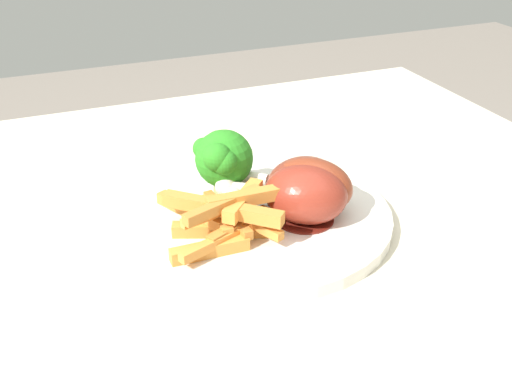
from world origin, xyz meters
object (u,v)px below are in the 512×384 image
(broccoli_floret_front, at_px, (223,158))
(chicken_drumstick_extra, at_px, (306,186))
(dinner_plate, at_px, (256,217))
(broccoli_floret_middle, at_px, (225,157))
(carrot_fries_pile, at_px, (226,217))
(chicken_drumstick_near, at_px, (301,185))
(chicken_drumstick_far, at_px, (302,195))
(dining_table, at_px, (215,375))

(broccoli_floret_front, height_order, chicken_drumstick_extra, broccoli_floret_front)
(dinner_plate, relative_size, broccoli_floret_middle, 3.88)
(broccoli_floret_front, distance_m, carrot_fries_pile, 0.07)
(dinner_plate, height_order, broccoli_floret_front, broccoli_floret_front)
(chicken_drumstick_near, xyz_separation_m, chicken_drumstick_far, (0.01, 0.02, 0.00))
(dinner_plate, bearing_deg, chicken_drumstick_extra, 160.93)
(broccoli_floret_front, xyz_separation_m, broccoli_floret_middle, (-0.00, -0.01, -0.00))
(dinner_plate, height_order, broccoli_floret_middle, broccoli_floret_middle)
(dining_table, relative_size, carrot_fries_pile, 7.98)
(broccoli_floret_front, distance_m, chicken_drumstick_far, 0.08)
(dinner_plate, distance_m, chicken_drumstick_near, 0.05)
(chicken_drumstick_near, distance_m, chicken_drumstick_extra, 0.01)
(chicken_drumstick_extra, bearing_deg, broccoli_floret_middle, -44.02)
(dining_table, height_order, chicken_drumstick_far, chicken_drumstick_far)
(dining_table, height_order, chicken_drumstick_near, chicken_drumstick_near)
(chicken_drumstick_far, bearing_deg, broccoli_floret_middle, -56.06)
(broccoli_floret_front, height_order, chicken_drumstick_near, broccoli_floret_front)
(broccoli_floret_front, distance_m, chicken_drumstick_extra, 0.08)
(dining_table, distance_m, broccoli_floret_front, 0.20)
(dining_table, height_order, dinner_plate, dinner_plate)
(carrot_fries_pile, bearing_deg, dinner_plate, -143.91)
(chicken_drumstick_near, relative_size, chicken_drumstick_extra, 0.98)
(dinner_plate, relative_size, chicken_drumstick_near, 2.17)
(chicken_drumstick_near, xyz_separation_m, chicken_drumstick_extra, (-0.00, 0.01, 0.00))
(dining_table, xyz_separation_m, dinner_plate, (-0.06, -0.05, 0.13))
(dinner_plate, relative_size, broccoli_floret_front, 3.64)
(broccoli_floret_front, relative_size, carrot_fries_pile, 0.60)
(broccoli_floret_front, distance_m, broccoli_floret_middle, 0.01)
(dinner_plate, xyz_separation_m, chicken_drumstick_extra, (-0.04, 0.01, 0.03))
(dinner_plate, bearing_deg, dining_table, 40.29)
(carrot_fries_pile, relative_size, chicken_drumstick_extra, 0.97)
(carrot_fries_pile, xyz_separation_m, chicken_drumstick_near, (-0.08, -0.02, 0.01))
(chicken_drumstick_near, bearing_deg, broccoli_floret_front, -37.11)
(broccoli_floret_middle, relative_size, chicken_drumstick_extra, 0.55)
(broccoli_floret_front, bearing_deg, dinner_plate, 118.13)
(broccoli_floret_middle, distance_m, chicken_drumstick_near, 0.08)
(broccoli_floret_middle, bearing_deg, carrot_fries_pile, 70.43)
(chicken_drumstick_extra, bearing_deg, chicken_drumstick_near, -60.72)
(dinner_plate, distance_m, chicken_drumstick_far, 0.05)
(dining_table, bearing_deg, carrot_fries_pile, -133.51)
(dinner_plate, bearing_deg, carrot_fries_pile, 36.09)
(dinner_plate, xyz_separation_m, broccoli_floret_middle, (0.01, -0.04, 0.05))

